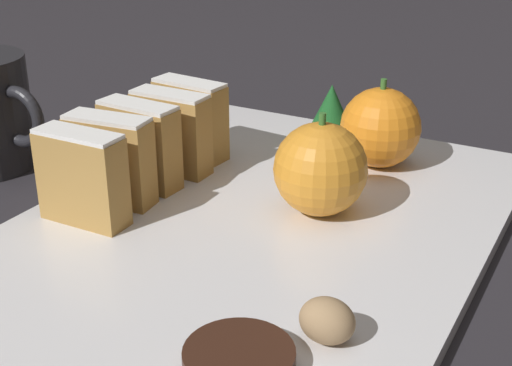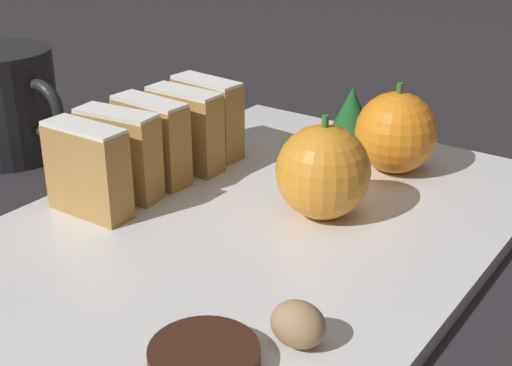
% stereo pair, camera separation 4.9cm
% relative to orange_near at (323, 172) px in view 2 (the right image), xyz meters
% --- Properties ---
extents(ground_plane, '(6.00, 6.00, 0.00)m').
position_rel_orange_near_xyz_m(ground_plane, '(-0.03, -0.04, -0.05)').
color(ground_plane, '#28262B').
extents(serving_platter, '(0.31, 0.45, 0.01)m').
position_rel_orange_near_xyz_m(serving_platter, '(-0.03, -0.04, -0.04)').
color(serving_platter, white).
rests_on(serving_platter, ground_plane).
extents(stollen_slice_front, '(0.06, 0.02, 0.07)m').
position_rel_orange_near_xyz_m(stollen_slice_front, '(-0.14, -0.09, -0.00)').
color(stollen_slice_front, '#B28442').
rests_on(stollen_slice_front, serving_platter).
extents(stollen_slice_second, '(0.07, 0.03, 0.07)m').
position_rel_orange_near_xyz_m(stollen_slice_second, '(-0.14, -0.06, -0.00)').
color(stollen_slice_second, '#B28442').
rests_on(stollen_slice_second, serving_platter).
extents(stollen_slice_third, '(0.07, 0.03, 0.07)m').
position_rel_orange_near_xyz_m(stollen_slice_third, '(-0.14, -0.02, -0.00)').
color(stollen_slice_third, '#B28442').
rests_on(stollen_slice_third, serving_platter).
extents(stollen_slice_fourth, '(0.06, 0.02, 0.07)m').
position_rel_orange_near_xyz_m(stollen_slice_fourth, '(-0.14, 0.01, -0.00)').
color(stollen_slice_fourth, '#B28442').
rests_on(stollen_slice_fourth, serving_platter).
extents(stollen_slice_fifth, '(0.07, 0.03, 0.07)m').
position_rel_orange_near_xyz_m(stollen_slice_fifth, '(-0.14, 0.05, -0.00)').
color(stollen_slice_fifth, '#B28442').
rests_on(stollen_slice_fifth, serving_platter).
extents(orange_near, '(0.07, 0.07, 0.08)m').
position_rel_orange_near_xyz_m(orange_near, '(0.00, 0.00, 0.00)').
color(orange_near, orange).
rests_on(orange_near, serving_platter).
extents(orange_far, '(0.07, 0.07, 0.07)m').
position_rel_orange_near_xyz_m(orange_far, '(0.01, 0.11, -0.00)').
color(orange_far, orange).
rests_on(orange_far, serving_platter).
extents(walnut, '(0.03, 0.03, 0.03)m').
position_rel_orange_near_xyz_m(walnut, '(0.07, -0.14, -0.02)').
color(walnut, tan).
rests_on(walnut, serving_platter).
extents(chocolate_cookie, '(0.06, 0.06, 0.01)m').
position_rel_orange_near_xyz_m(chocolate_cookie, '(0.04, -0.18, -0.03)').
color(chocolate_cookie, '#381E14').
rests_on(chocolate_cookie, serving_platter).
extents(evergreen_sprig, '(0.05, 0.05, 0.05)m').
position_rel_orange_near_xyz_m(evergreen_sprig, '(-0.05, 0.14, -0.01)').
color(evergreen_sprig, '#195623').
rests_on(evergreen_sprig, serving_platter).
extents(coffee_mug, '(0.13, 0.10, 0.10)m').
position_rel_orange_near_xyz_m(coffee_mug, '(-0.31, -0.03, 0.00)').
color(coffee_mug, '#232328').
rests_on(coffee_mug, ground_plane).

